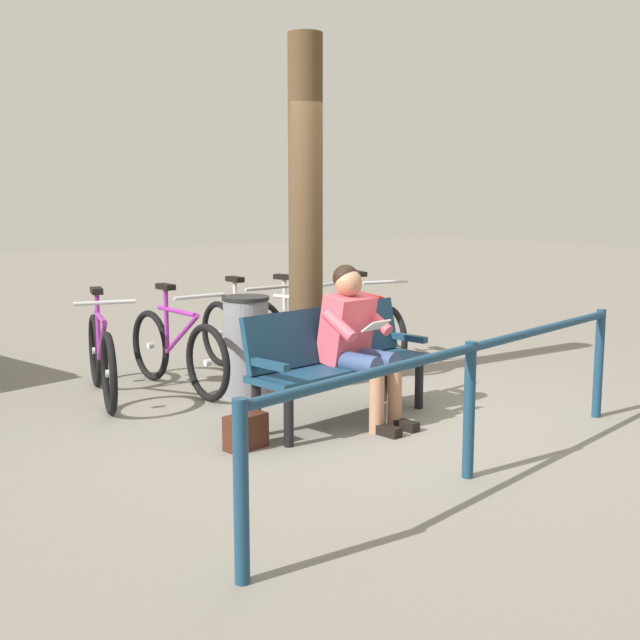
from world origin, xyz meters
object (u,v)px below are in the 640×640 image
person_reading (356,336)px  handbag (246,432)px  bicycle_orange (299,333)px  bicycle_black (245,338)px  litter_bin (246,346)px  bicycle_green (177,350)px  bicycle_silver (366,328)px  tree_trunk (306,216)px  bicycle_red (102,358)px  bench (335,355)px

person_reading → handbag: 1.16m
bicycle_orange → bicycle_black: bearing=-117.5°
bicycle_black → litter_bin: bearing=-31.1°
litter_bin → bicycle_green: bearing=-53.1°
bicycle_silver → bicycle_orange: same height
tree_trunk → bicycle_black: bearing=-78.7°
tree_trunk → bicycle_black: (0.16, -0.80, -1.18)m
tree_trunk → bicycle_red: 2.13m
person_reading → bicycle_black: person_reading is taller
person_reading → bicycle_red: (1.32, -1.80, -0.31)m
tree_trunk → bicycle_red: bearing=-21.7°
bicycle_silver → bicycle_red: same height
person_reading → handbag: person_reading is taller
bench → tree_trunk: size_ratio=0.54×
bench → tree_trunk: (-0.41, -0.99, 1.03)m
tree_trunk → bicycle_green: 1.64m
bicycle_red → bench: bearing=51.3°
handbag → tree_trunk: tree_trunk is taller
bench → bicycle_orange: 1.90m
bicycle_red → litter_bin: bearing=75.3°
bicycle_silver → person_reading: bearing=-28.3°
litter_bin → bicycle_black: bearing=-119.8°
handbag → bicycle_orange: (-1.76, -1.94, 0.24)m
bicycle_orange → bicycle_red: bearing=-107.5°
handbag → bicycle_black: 2.36m
bench → litter_bin: bearing=-90.3°
bicycle_orange → bicycle_red: same height
bench → handbag: bearing=4.8°
handbag → bench: bearing=-165.8°
bicycle_black → bicycle_red: 1.49m
handbag → bicycle_black: (-1.19, -2.03, 0.24)m
bicycle_orange → bicycle_red: size_ratio=0.98×
litter_bin → bicycle_black: size_ratio=0.51×
litter_bin → bench: bearing=99.1°
bicycle_orange → bicycle_black: same height
tree_trunk → bicycle_orange: (-0.41, -0.71, -1.18)m
handbag → litter_bin: litter_bin is taller
person_reading → bicycle_black: size_ratio=0.71×
handbag → bicycle_red: bearing=-81.0°
litter_bin → bicycle_red: size_ratio=0.53×
litter_bin → bicycle_orange: bearing=-146.7°
person_reading → bicycle_silver: bearing=-140.1°
handbag → bicycle_red: 1.92m
handbag → litter_bin: 1.54m
bicycle_green → bicycle_red: bearing=-99.0°
handbag → bicycle_orange: size_ratio=0.19×
handbag → bicycle_orange: bearing=-132.1°
bicycle_red → tree_trunk: bearing=82.7°
tree_trunk → bicycle_orange: size_ratio=1.91×
bicycle_orange → bicycle_green: size_ratio=0.96×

